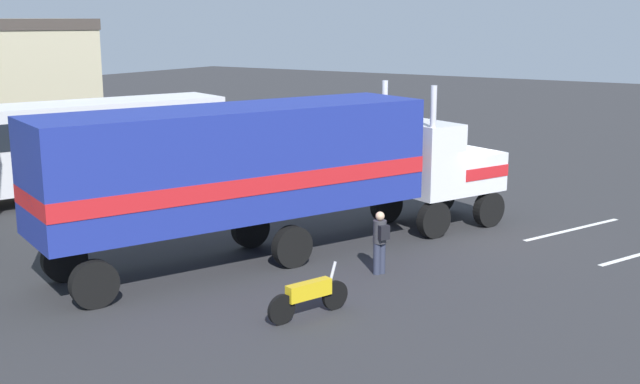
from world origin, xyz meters
TOP-DOWN VIEW (x-y plane):
  - ground_plane at (0.00, 0.00)m, footprint 120.00×120.00m
  - lane_stripe_near at (1.19, -3.50)m, footprint 4.12×1.84m
  - semi_truck at (-5.93, 2.68)m, footprint 13.98×7.94m
  - person_bystander at (-5.78, -0.50)m, footprint 0.42×0.48m
  - parked_bus at (-3.71, 13.07)m, footprint 11.17×6.40m
  - motorcycle at (-9.18, -0.58)m, footprint 2.02×0.82m

SIDE VIEW (x-z plane):
  - ground_plane at x=0.00m, z-range 0.00..0.00m
  - lane_stripe_near at x=1.19m, z-range 0.00..0.01m
  - motorcycle at x=-9.18m, z-range -0.08..1.04m
  - person_bystander at x=-5.78m, z-range 0.08..1.71m
  - parked_bus at x=-3.71m, z-range 0.37..3.77m
  - semi_truck at x=-5.93m, z-range 0.27..4.77m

